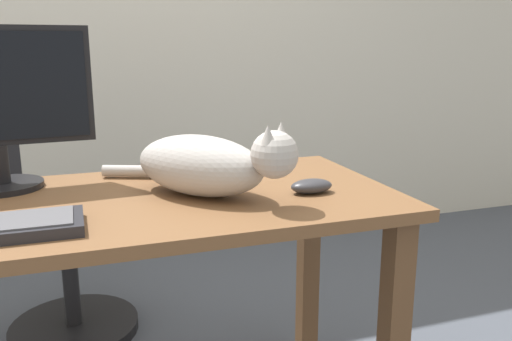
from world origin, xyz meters
TOP-DOWN VIEW (x-y plane):
  - back_wall at (0.00, 1.52)m, footprint 6.00×0.04m
  - desk at (0.00, 0.00)m, footprint 1.34×0.63m
  - office_chair at (-0.22, 0.72)m, footprint 0.48×0.48m
  - cat at (0.19, -0.03)m, footprint 0.42×0.49m
  - computer_mouse at (0.45, -0.09)m, footprint 0.11×0.06m

SIDE VIEW (x-z plane):
  - office_chair at x=-0.22m, z-range -0.06..0.90m
  - desk at x=0.00m, z-range 0.25..0.97m
  - computer_mouse at x=0.45m, z-range 0.73..0.76m
  - cat at x=0.19m, z-range 0.71..0.91m
  - back_wall at x=0.00m, z-range 0.00..2.60m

